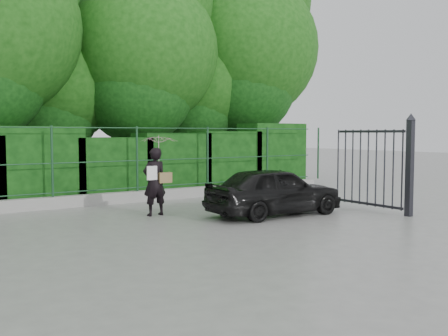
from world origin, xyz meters
TOP-DOWN VIEW (x-y plane):
  - ground at (0.00, 0.00)m, footprint 80.00×80.00m
  - kerb at (0.00, 4.50)m, footprint 14.00×0.25m
  - fence at (0.22, 4.50)m, footprint 14.13×0.06m
  - hedge at (0.14, 5.50)m, footprint 14.20×1.20m
  - trees at (1.14, 7.74)m, footprint 17.10×6.15m
  - gate at (4.60, -0.72)m, footprint 0.22×2.33m
  - woman at (-0.13, 2.15)m, footprint 0.86×0.85m
  - car at (2.13, 0.64)m, footprint 3.38×1.44m

SIDE VIEW (x-z plane):
  - ground at x=0.00m, z-range 0.00..0.00m
  - kerb at x=0.00m, z-range 0.00..0.30m
  - car at x=2.13m, z-range 0.00..1.14m
  - hedge at x=0.14m, z-range -0.13..2.11m
  - gate at x=4.60m, z-range 0.01..2.37m
  - fence at x=0.22m, z-range 0.30..2.10m
  - woman at x=-0.13m, z-range 0.28..2.14m
  - trees at x=1.14m, z-range 0.58..8.66m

